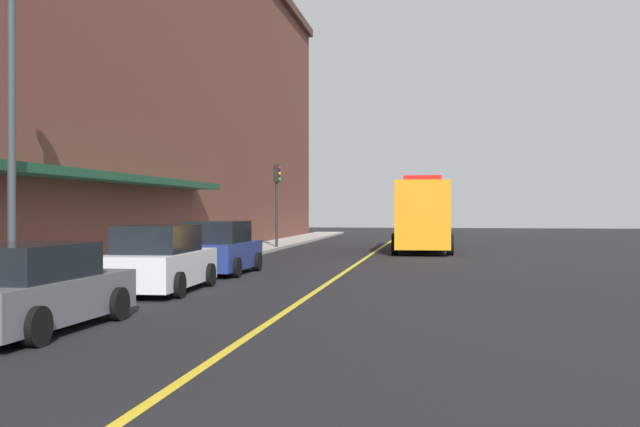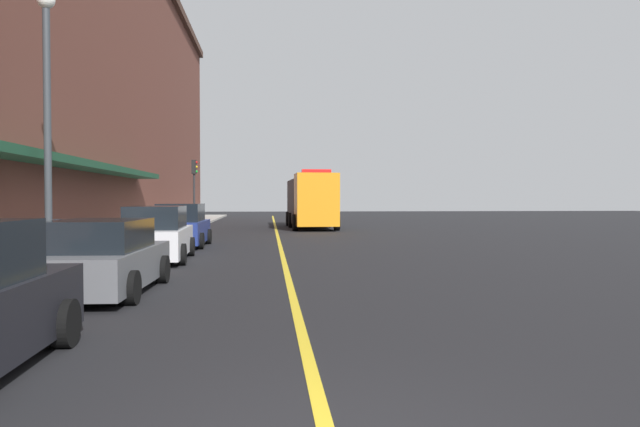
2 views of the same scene
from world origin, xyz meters
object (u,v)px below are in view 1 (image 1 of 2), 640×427
utility_truck (422,216)px  street_lamp_left (11,104)px  parked_car_2 (160,261)px  parking_meter_1 (8,263)px  parked_car_3 (220,249)px  traffic_light_near (277,190)px  parked_car_1 (30,290)px

utility_truck → street_lamp_left: bearing=-21.4°
parked_car_2 → parking_meter_1: size_ratio=3.39×
parked_car_3 → street_lamp_left: size_ratio=0.60×
parking_meter_1 → traffic_light_near: 24.64m
street_lamp_left → traffic_light_near: 23.50m
parked_car_1 → utility_truck: size_ratio=0.48×
utility_truck → parked_car_3: bearing=-25.4°
parked_car_2 → utility_truck: 20.58m
parked_car_2 → traffic_light_near: size_ratio=1.05×
parked_car_2 → street_lamp_left: bearing=147.7°
parked_car_3 → parked_car_2: bearing=-179.0°
parking_meter_1 → traffic_light_near: size_ratio=0.31×
parked_car_1 → parking_meter_1: bearing=42.5°
parked_car_3 → parking_meter_1: (-1.38, -9.88, 0.25)m
parked_car_3 → street_lamp_left: bearing=168.1°
utility_truck → traffic_light_near: bearing=-94.8°
parking_meter_1 → street_lamp_left: street_lamp_left is taller
traffic_light_near → utility_truck: bearing=-3.1°
parked_car_3 → utility_truck: size_ratio=0.44×
street_lamp_left → traffic_light_near: (0.66, 23.46, -1.24)m
street_lamp_left → parked_car_3: bearing=77.3°
parked_car_1 → parking_meter_1: 2.28m
parking_meter_1 → street_lamp_left: 3.57m
parked_car_3 → traffic_light_near: (-1.32, 14.67, 2.34)m
parked_car_2 → street_lamp_left: 5.37m
street_lamp_left → traffic_light_near: street_lamp_left is taller
parked_car_1 → street_lamp_left: size_ratio=0.65×
parked_car_1 → traffic_light_near: traffic_light_near is taller
parked_car_2 → parked_car_1: bearing=178.6°
parked_car_2 → parked_car_3: size_ratio=1.09×
parked_car_1 → parked_car_3: parked_car_3 is taller
parked_car_2 → parked_car_3: 5.34m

